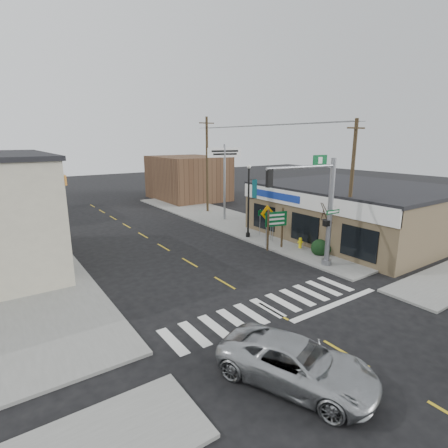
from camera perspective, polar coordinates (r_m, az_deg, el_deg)
ground at (r=16.97m, az=8.00°, el=-13.91°), size 140.00×140.00×0.00m
sidewalk_right at (r=31.74m, az=4.24°, el=-0.47°), size 6.00×38.00×0.13m
sidewalk_left at (r=25.22m, az=-29.86°, el=-6.10°), size 6.00×38.00×0.13m
center_line at (r=22.96m, az=-5.63°, el=-6.27°), size 0.12×56.00×0.01m
crosswalk at (r=17.23m, az=7.08°, el=-13.42°), size 11.00×2.20×0.01m
thrift_store at (r=30.62m, az=20.76°, el=1.85°), size 12.00×14.00×4.00m
bldg_distant_right at (r=46.91m, az=-5.94°, el=7.51°), size 8.00×10.00×5.60m
suv at (r=12.48m, az=11.75°, el=-21.33°), size 4.23×5.73×1.45m
traffic_signal_pole at (r=21.45m, az=15.69°, el=3.41°), size 5.38×0.39×6.81m
guide_sign at (r=24.96m, az=8.45°, el=0.13°), size 1.68×0.14×2.94m
fire_hydrant at (r=25.86m, az=12.34°, el=-2.93°), size 0.25×0.25×0.79m
ped_crossing_sign at (r=25.61m, az=7.01°, el=0.91°), size 1.19×0.08×3.06m
lamp_post at (r=27.67m, az=4.13°, el=4.62°), size 0.75×0.59×5.76m
dance_center_sign at (r=33.70m, az=0.09°, el=9.82°), size 3.40×0.21×7.22m
bare_tree at (r=24.38m, az=16.93°, el=2.72°), size 2.10×2.10×4.19m
shrub_front at (r=24.83m, az=15.36°, el=-3.77°), size 1.18×1.18×0.89m
shrub_back at (r=28.51m, az=15.60°, el=-1.58°), size 1.13×1.13×0.85m
utility_pole_near at (r=23.69m, az=20.00°, el=5.33°), size 1.55×0.23×8.93m
utility_pole_far at (r=37.65m, az=-2.77°, el=9.75°), size 1.73×0.26×9.94m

